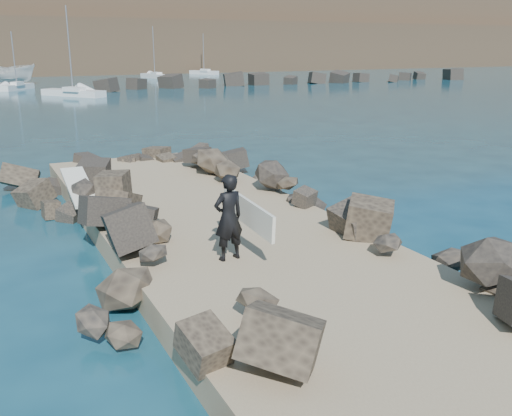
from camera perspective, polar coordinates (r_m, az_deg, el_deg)
The scene contains 13 objects.
ground at distance 14.13m, azimuth -1.81°, elevation -4.86°, with size 800.00×800.00×0.00m, color #0F384C.
jetty at distance 12.36m, azimuth 2.08°, elevation -6.51°, with size 6.00×26.00×0.60m, color #8C7759.
riprap_left at distance 11.73m, azimuth -11.76°, elevation -7.05°, with size 2.60×22.00×1.00m, color black.
riprap_right at distance 14.19m, azimuth 11.48°, elevation -2.95°, with size 2.60×22.00×1.00m, color black.
breakwater_secondary at distance 78.42m, azimuth 4.78°, elevation 12.68°, with size 52.00×4.00×1.20m, color black.
headland at distance 173.06m, azimuth -22.49°, elevation 18.46°, with size 360.00×140.00×32.00m, color #2D4919.
surfboard_resting at distance 16.98m, azimuth -17.25°, elevation 1.69°, with size 0.65×2.60×0.09m, color silver.
boat_imported at distance 84.91m, azimuth -23.11°, elevation 12.24°, with size 2.61×6.93×2.68m, color silver.
surfer_with_board at distance 12.02m, azimuth -2.49°, elevation -0.88°, with size 0.88×2.32×1.87m.
sailboat_f at distance 105.15m, azimuth -5.21°, elevation 13.35°, with size 3.95×5.74×7.18m.
sailboat_b at distance 73.39m, azimuth -22.78°, elevation 11.11°, with size 4.19×5.05×6.70m.
sailboat_d at distance 93.90m, azimuth -10.07°, elevation 12.88°, with size 3.00×6.75×8.00m.
sailboat_c at distance 62.21m, azimuth -17.81°, elevation 10.91°, with size 5.66×7.03×8.96m.
Camera 1 is at (-5.48, -12.02, 5.02)m, focal length 40.00 mm.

